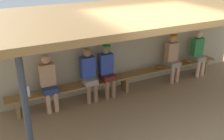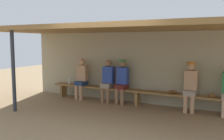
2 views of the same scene
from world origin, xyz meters
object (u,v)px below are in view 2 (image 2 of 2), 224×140
Objects in this scene: bench at (138,93)px; baseball_glove_tan at (212,95)px; player_with_sunglasses at (108,79)px; player_in_red at (191,85)px; player_shirtless_tan at (122,80)px; water_bottle_green at (69,81)px; support_post at (13,71)px; player_in_blue at (81,77)px; baseball_glove_dark_brown at (173,92)px.

baseball_glove_tan reaches higher than bench.
player_in_red is at bearing 0.01° from player_with_sunglasses.
player_shirtless_tan is 1.95m from water_bottle_green.
player_shirtless_tan and player_in_red have the same top height.
support_post reaches higher than player_in_red.
player_with_sunglasses is at bearing 0.00° from player_in_blue.
player_shirtless_tan reaches higher than bench.
bench is at bearing -0.09° from player_in_blue.
bench is 4.49× the size of player_with_sunglasses.
player_with_sunglasses is 5.56× the size of baseball_glove_dark_brown.
player_shirtless_tan is 1.00× the size of player_in_red.
water_bottle_green is at bearing -178.20° from player_with_sunglasses.
player_with_sunglasses is 3.09m from baseball_glove_tan.
player_shirtless_tan is 1.58m from baseball_glove_dark_brown.
baseball_glove_tan is (4.06, -0.03, -0.22)m from player_in_blue.
support_post reaches higher than player_in_blue.
water_bottle_green is 3.50m from baseball_glove_dark_brown.
baseball_glove_dark_brown reaches higher than bench.
bench is 1.07m from player_with_sunglasses.
player_in_blue reaches higher than baseball_glove_dark_brown.
water_bottle_green is at bearing -179.01° from bench.
player_with_sunglasses reaches higher than bench.
support_post reaches higher than player_with_sunglasses.
water_bottle_green is (-2.46, -0.04, 0.19)m from bench.
player_in_blue is at bearing 69.20° from support_post.
player_shirtless_tan is 5.43× the size of water_bottle_green.
player_in_red reaches higher than player_with_sunglasses.
player_in_red is 3.98m from water_bottle_green.
baseball_glove_tan is at bearing -0.60° from player_with_sunglasses.
bench is at bearing -179.87° from player_in_red.
baseball_glove_tan is at bearing -0.46° from player_in_blue.
support_post is 2.78m from player_with_sunglasses.
support_post reaches higher than player_shirtless_tan.
support_post is at bearing -153.98° from player_in_red.
water_bottle_green is at bearing 80.79° from support_post.
baseball_glove_dark_brown is (1.56, -0.01, -0.24)m from player_shirtless_tan.
baseball_glove_tan is at bearing 0.16° from water_bottle_green.
player_in_blue is (-1.99, 0.00, 0.34)m from bench.
bench is 0.63m from player_shirtless_tan.
bench is at bearing -0.39° from player_shirtless_tan.
player_shirtless_tan reaches higher than baseball_glove_tan.
player_with_sunglasses is at bearing -179.94° from player_shirtless_tan.
bench is 24.22× the size of water_bottle_green.
baseball_glove_tan is (0.55, -0.03, -0.24)m from player_in_red.
support_post is at bearing -99.21° from water_bottle_green.
bench is 4.46× the size of player_shirtless_tan.
player_in_blue is 3.05m from baseball_glove_dark_brown.
player_in_red reaches higher than player_in_blue.
water_bottle_green is (-0.47, -0.05, -0.15)m from player_in_blue.
player_shirtless_tan is 5.60× the size of baseball_glove_dark_brown.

